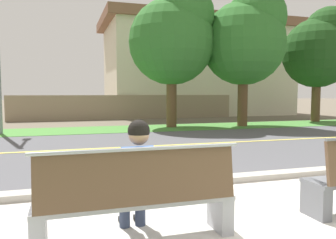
% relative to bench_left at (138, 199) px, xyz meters
% --- Properties ---
extents(ground_plane, '(140.00, 140.00, 0.00)m').
position_rel_bench_left_xyz_m(ground_plane, '(1.58, 7.52, -0.46)').
color(ground_plane, '#665B4C').
extents(sidewalk_pavement, '(44.00, 3.60, 0.01)m').
position_rel_bench_left_xyz_m(sidewalk_pavement, '(1.58, -0.08, -0.46)').
color(sidewalk_pavement, beige).
rests_on(sidewalk_pavement, ground_plane).
extents(curb_edge, '(44.00, 0.30, 0.11)m').
position_rel_bench_left_xyz_m(curb_edge, '(1.58, 1.87, -0.41)').
color(curb_edge, '#ADA89E').
rests_on(curb_edge, ground_plane).
extents(street_asphalt, '(52.00, 8.00, 0.01)m').
position_rel_bench_left_xyz_m(street_asphalt, '(1.58, 6.02, -0.46)').
color(street_asphalt, '#515156').
rests_on(street_asphalt, ground_plane).
extents(road_centre_line, '(48.00, 0.14, 0.01)m').
position_rel_bench_left_xyz_m(road_centre_line, '(1.58, 6.02, -0.45)').
color(road_centre_line, '#E0CC4C').
rests_on(road_centre_line, ground_plane).
extents(far_verge_grass, '(48.00, 2.80, 0.02)m').
position_rel_bench_left_xyz_m(far_verge_grass, '(1.58, 10.80, -0.46)').
color(far_verge_grass, '#478438').
rests_on(far_verge_grass, ground_plane).
extents(bench_left, '(2.01, 0.48, 1.01)m').
position_rel_bench_left_xyz_m(bench_left, '(0.00, 0.00, 0.00)').
color(bench_left, '#9EA0A8').
rests_on(bench_left, ground_plane).
extents(seated_person_blue, '(0.52, 0.68, 1.25)m').
position_rel_bench_left_xyz_m(seated_person_blue, '(0.03, 0.17, 0.21)').
color(seated_person_blue, '#333D56').
rests_on(seated_person_blue, ground_plane).
extents(shade_tree_far_left, '(3.75, 3.75, 6.19)m').
position_rel_bench_left_xyz_m(shade_tree_far_left, '(3.97, 10.92, 3.55)').
color(shade_tree_far_left, brown).
rests_on(shade_tree_far_left, ground_plane).
extents(shade_tree_left, '(3.75, 3.75, 6.19)m').
position_rel_bench_left_xyz_m(shade_tree_left, '(7.22, 10.41, 3.56)').
color(shade_tree_left, brown).
rests_on(shade_tree_left, ground_plane).
extents(shade_tree_centre, '(3.62, 3.62, 5.97)m').
position_rel_bench_left_xyz_m(shade_tree_centre, '(12.18, 11.48, 3.41)').
color(shade_tree_centre, brown).
rests_on(shade_tree_centre, ground_plane).
extents(garden_wall, '(13.00, 0.36, 1.40)m').
position_rel_bench_left_xyz_m(garden_wall, '(2.80, 16.23, 0.24)').
color(garden_wall, gray).
rests_on(garden_wall, ground_plane).
extents(house_across_street, '(13.35, 6.91, 6.59)m').
position_rel_bench_left_xyz_m(house_across_street, '(8.40, 19.43, 2.88)').
color(house_across_street, beige).
rests_on(house_across_street, ground_plane).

